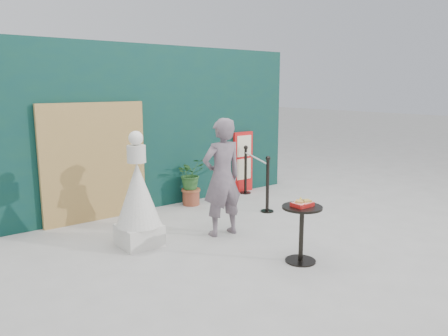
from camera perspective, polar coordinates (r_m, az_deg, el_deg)
ground at (r=6.24m, az=6.93°, el=-10.69°), size 60.00×60.00×0.00m
back_wall at (r=8.37m, az=-8.30°, el=5.32°), size 6.00×0.30×3.00m
bamboo_fence at (r=7.64m, az=-16.53°, el=0.70°), size 1.80×0.08×2.00m
woman at (r=6.61m, az=-0.26°, el=-1.24°), size 0.70×0.50×1.80m
menu_board at (r=9.42m, az=2.51°, el=0.79°), size 0.50×0.07×1.30m
statue at (r=6.33m, az=-11.16°, el=-4.08°), size 0.65×0.65×1.66m
cafe_table at (r=5.77m, az=10.10°, el=-7.35°), size 0.52×0.52×0.75m
food_basket at (r=5.69m, az=10.19°, el=-4.57°), size 0.26×0.19×0.11m
planter at (r=8.38m, az=-4.37°, el=-1.31°), size 0.54×0.46×0.91m
stanchion_barrier at (r=8.60m, az=4.16°, el=-1.23°), size 0.84×1.54×1.03m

